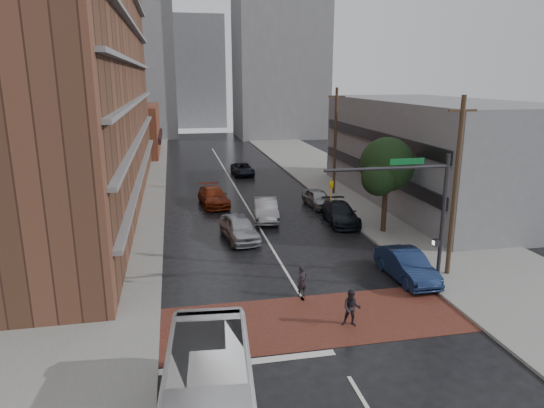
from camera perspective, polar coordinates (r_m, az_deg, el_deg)
name	(u,v)px	position (r m, az deg, el deg)	size (l,w,h in m)	color
ground	(318,325)	(22.68, 5.41, -14.00)	(160.00, 160.00, 0.00)	black
crosswalk	(315,320)	(23.09, 5.05, -13.40)	(14.00, 5.00, 0.02)	brown
sidewalk_west	(114,202)	(45.62, -18.13, 0.25)	(9.00, 90.00, 0.15)	gray
sidewalk_east	(356,190)	(48.56, 9.89, 1.60)	(9.00, 90.00, 0.15)	gray
apartment_block	(65,37)	(43.85, -23.18, 17.65)	(10.00, 44.00, 28.00)	brown
storefront_west	(130,130)	(73.61, -16.34, 8.33)	(8.00, 16.00, 7.00)	brown
building_east	(432,152)	(45.46, 18.35, 5.88)	(11.00, 26.00, 9.00)	gray
distant_tower_west	(124,49)	(97.46, -17.01, 17.07)	(18.00, 16.00, 32.00)	gray
distant_tower_east	(280,37)	(93.44, 0.89, 19.03)	(16.00, 14.00, 36.00)	gray
distant_tower_center	(197,72)	(114.16, -8.84, 15.05)	(12.00, 10.00, 24.00)	gray
street_tree	(387,168)	(34.80, 13.35, 4.13)	(4.20, 4.10, 6.90)	#332319
signal_mast	(418,204)	(25.29, 16.79, 0.02)	(6.50, 0.30, 7.20)	#2D2D33
utility_pole_near	(455,187)	(27.93, 20.76, 1.89)	(1.60, 0.26, 10.00)	#473321
utility_pole_far	(335,141)	(45.83, 7.45, 7.36)	(1.60, 0.26, 10.00)	#473321
pedestrian_a	(302,281)	(24.91, 3.58, -9.08)	(0.61, 0.40, 1.67)	black
pedestrian_b	(352,308)	(22.43, 9.35, -12.00)	(0.84, 0.65, 1.72)	#262125
car_travel_a	(239,228)	(33.37, -3.88, -2.82)	(2.02, 5.01, 1.71)	#A6A7AE
car_travel_b	(266,209)	(37.98, -0.74, -0.65)	(1.76, 5.05, 1.67)	#AAADB2
car_travel_c	(213,196)	(42.64, -6.90, 0.88)	(2.19, 5.40, 1.57)	maroon
suv_travel	(243,169)	(55.89, -3.48, 4.13)	(2.25, 4.87, 1.35)	black
car_parked_near	(407,265)	(27.95, 15.56, -6.96)	(1.71, 4.91, 1.62)	#132144
car_parked_mid	(340,213)	(37.50, 8.05, -1.09)	(2.16, 5.31, 1.54)	black
car_parked_far	(318,198)	(42.09, 5.41, 0.70)	(1.77, 4.40, 1.50)	#95979C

